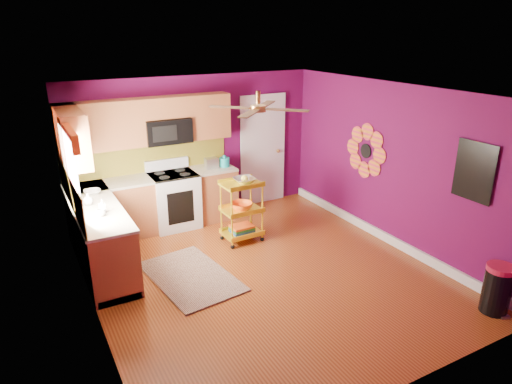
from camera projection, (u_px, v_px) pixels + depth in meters
ground at (265, 273)px, 6.40m from camera, size 5.00×5.00×0.00m
room_envelope at (267, 161)px, 5.85m from camera, size 4.54×5.04×2.52m
lower_cabinets at (133, 218)px, 7.14m from camera, size 2.81×2.31×0.94m
electric_range at (174, 199)px, 7.78m from camera, size 0.76×0.66×1.13m
upper_cabinetry at (126, 127)px, 7.02m from camera, size 2.80×2.30×1.26m
left_window at (69, 156)px, 5.67m from camera, size 0.08×1.35×1.08m
panel_door at (263, 151)px, 8.69m from camera, size 0.95×0.11×2.15m
right_wall_art at (410, 159)px, 6.63m from camera, size 0.04×2.74×1.04m
ceiling_fan at (258, 108)px, 5.78m from camera, size 1.01×1.01×0.26m
shag_rug at (191, 276)px, 6.30m from camera, size 1.14×1.67×0.02m
rolling_cart at (242, 208)px, 7.20m from camera, size 0.62×0.46×1.10m
trash_can at (497, 289)px, 5.44m from camera, size 0.42×0.42×0.62m
teal_kettle at (224, 162)px, 8.01m from camera, size 0.18×0.18×0.21m
toaster at (211, 163)px, 7.92m from camera, size 0.22×0.15×0.18m
soap_bottle_a at (102, 206)px, 6.02m from camera, size 0.08×0.08×0.18m
soap_bottle_b at (88, 199)px, 6.28m from camera, size 0.13×0.13×0.17m
counter_dish at (92, 192)px, 6.70m from camera, size 0.24×0.24×0.06m
counter_cup at (101, 213)px, 5.92m from camera, size 0.12×0.12×0.09m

